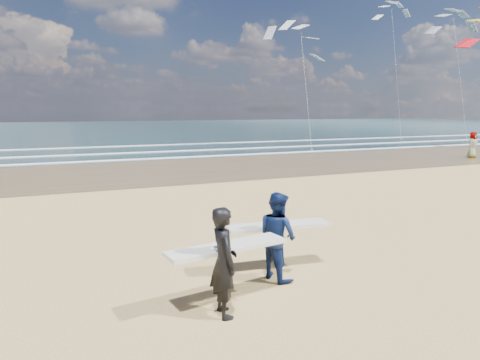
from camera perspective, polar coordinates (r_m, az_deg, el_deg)
name	(u,v)px	position (r m, az deg, el deg)	size (l,w,h in m)	color
wet_sand_strip	(391,156)	(33.66, 19.44, 3.05)	(220.00, 12.00, 0.01)	brown
ocean	(187,128)	(81.90, -7.08, 6.95)	(220.00, 100.00, 0.02)	#172E33
foam_breakers	(315,145)	(41.62, 10.02, 4.62)	(220.00, 11.70, 0.05)	white
surfer_near	(224,260)	(7.23, -2.12, -10.61)	(2.25, 1.12, 1.86)	black
surfer_far	(277,235)	(8.77, 5.02, -7.29)	(2.24, 1.23, 1.79)	#0D1D4E
beachgoer_0	(473,145)	(34.46, 28.59, 4.13)	(0.92, 0.60, 1.87)	#50413A
kite_1	(304,71)	(39.41, 8.58, 14.23)	(6.29, 4.79, 12.00)	slate
kite_2	(458,58)	(53.20, 27.04, 14.34)	(6.90, 4.86, 15.44)	slate
kite_5	(395,61)	(54.68, 20.02, 14.64)	(5.26, 4.68, 16.93)	slate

